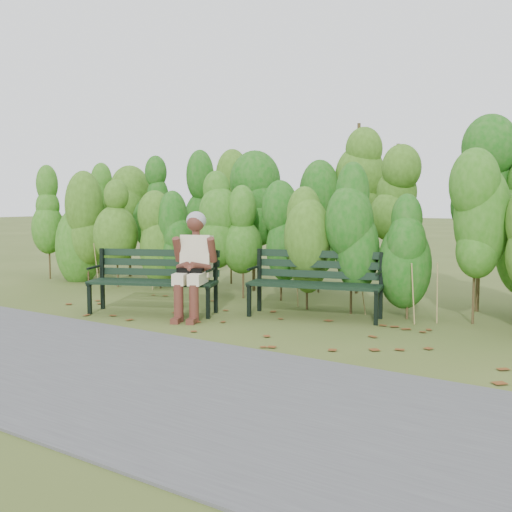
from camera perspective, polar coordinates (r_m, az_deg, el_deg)
The scene contains 7 objects.
ground at distance 6.94m, azimuth -1.62°, elevation -6.40°, with size 80.00×80.00×0.00m, color #425220.
footpath at distance 5.35m, azimuth -15.61°, elevation -10.14°, with size 60.00×2.50×0.01m, color #474749.
hedge_band at distance 8.38m, azimuth 5.77°, elevation 4.27°, with size 11.04×1.67×2.42m.
leaf_litter at distance 6.65m, azimuth 0.36°, elevation -6.91°, with size 5.25×2.13×0.01m.
bench_left at distance 7.62m, azimuth -9.59°, elevation -1.86°, with size 1.66×1.10×0.79m.
bench_right at distance 7.29m, azimuth 5.74°, elevation -2.10°, with size 1.68×0.90×0.80m.
seated_woman at distance 7.26m, azimuth -5.96°, elevation -0.28°, with size 0.63×0.83×1.28m.
Camera 1 is at (3.94, -5.54, 1.42)m, focal length 42.00 mm.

